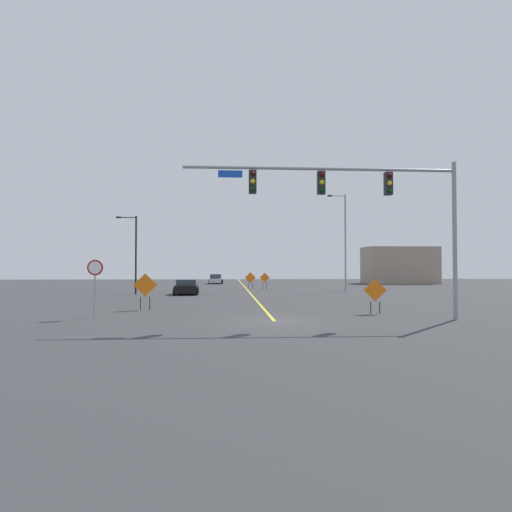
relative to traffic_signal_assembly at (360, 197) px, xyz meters
name	(u,v)px	position (x,y,z in m)	size (l,w,h in m)	color
ground	(275,321)	(-3.98, 0.02, -5.69)	(136.69, 136.69, 0.00)	#38383A
road_centre_stripe	(244,286)	(-3.98, 37.99, -5.69)	(0.16, 75.94, 0.01)	yellow
traffic_signal_assembly	(360,197)	(0.00, 0.00, 0.00)	(12.69, 0.44, 7.36)	gray
stop_sign	(95,277)	(-12.51, 1.98, -3.72)	(0.76, 0.07, 2.80)	gray
street_lamp_mid_left	(344,239)	(5.58, 23.43, -0.39)	(1.87, 0.24, 9.74)	gray
street_lamp_far_right	(134,250)	(-14.50, 20.35, -1.75)	(1.86, 0.24, 7.07)	black
construction_sign_right_lane	(250,278)	(-3.50, 30.08, -4.53)	(1.25, 0.32, 1.87)	orange
construction_sign_median_near	(145,287)	(-10.82, 5.81, -4.37)	(1.32, 0.23, 2.09)	orange
construction_sign_left_lane	(265,279)	(-2.06, 27.68, -4.52)	(1.10, 0.16, 1.84)	orange
construction_sign_median_far	(375,292)	(1.66, 2.91, -4.55)	(1.16, 0.29, 1.82)	orange
car_silver_approaching	(216,279)	(-7.80, 45.52, -5.03)	(2.09, 4.60, 1.39)	#B7BABF
car_black_near	(186,287)	(-9.79, 20.09, -5.05)	(2.29, 4.21, 1.34)	black
roadside_building_east	(400,265)	(19.70, 44.49, -2.97)	(10.46, 5.18, 5.45)	gray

